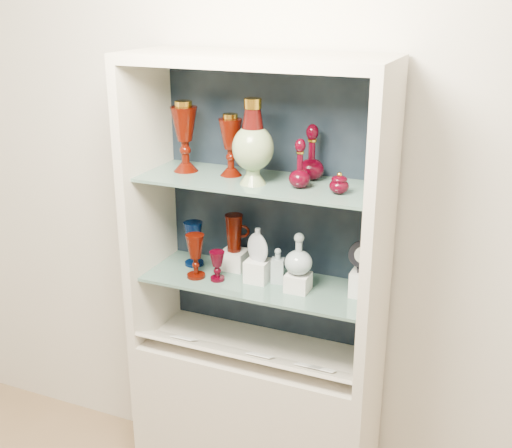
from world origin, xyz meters
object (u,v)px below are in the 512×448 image
at_px(pedestal_lamp_right, 231,145).
at_px(lidded_bowl, 339,183).
at_px(pedestal_lamp_left, 185,137).
at_px(ruby_goblet_tall, 195,256).
at_px(enamel_urn, 253,142).
at_px(ruby_goblet_small, 217,266).
at_px(ruby_pitcher, 234,233).
at_px(clear_square_bottle, 278,265).
at_px(cobalt_goblet, 194,244).
at_px(cameo_medallion, 363,256).
at_px(ruby_decanter_b, 312,151).
at_px(clear_round_decanter, 299,255).
at_px(ruby_decanter_a, 300,161).
at_px(flat_flask, 258,244).

distance_m(pedestal_lamp_right, lidded_bowl, 0.47).
distance_m(pedestal_lamp_left, ruby_goblet_tall, 0.48).
distance_m(pedestal_lamp_left, lidded_bowl, 0.66).
bearing_deg(enamel_urn, pedestal_lamp_left, 168.55).
xyz_separation_m(enamel_urn, ruby_goblet_small, (-0.15, -0.01, -0.52)).
distance_m(pedestal_lamp_left, ruby_pitcher, 0.44).
xyz_separation_m(pedestal_lamp_left, clear_square_bottle, (0.40, 0.00, -0.49)).
distance_m(cobalt_goblet, cameo_medallion, 0.73).
relative_size(ruby_decanter_b, cameo_medallion, 1.73).
height_order(ruby_pitcher, cameo_medallion, ruby_pitcher).
height_order(lidded_bowl, clear_round_decanter, lidded_bowl).
xyz_separation_m(pedestal_lamp_left, lidded_bowl, (0.65, -0.06, -0.10)).
height_order(pedestal_lamp_left, ruby_pitcher, pedestal_lamp_left).
height_order(pedestal_lamp_left, ruby_decanter_a, pedestal_lamp_left).
distance_m(cobalt_goblet, clear_round_decanter, 0.50).
distance_m(ruby_goblet_small, cameo_medallion, 0.58).
relative_size(ruby_goblet_tall, cameo_medallion, 1.40).
distance_m(pedestal_lamp_left, ruby_goblet_small, 0.53).
height_order(pedestal_lamp_right, ruby_decanter_b, pedestal_lamp_right).
bearing_deg(cameo_medallion, pedestal_lamp_right, 161.72).
bearing_deg(ruby_goblet_small, flat_flask, 19.75).
bearing_deg(flat_flask, ruby_goblet_small, -142.64).
bearing_deg(lidded_bowl, flat_flask, 172.65).
xyz_separation_m(pedestal_lamp_right, flat_flask, (0.12, -0.03, -0.38)).
height_order(pedestal_lamp_right, clear_round_decanter, pedestal_lamp_right).
height_order(cobalt_goblet, ruby_goblet_tall, cobalt_goblet).
height_order(ruby_goblet_small, clear_square_bottle, clear_square_bottle).
height_order(lidded_bowl, cameo_medallion, lidded_bowl).
bearing_deg(clear_square_bottle, pedestal_lamp_left, -179.49).
height_order(ruby_decanter_a, clear_square_bottle, ruby_decanter_a).
bearing_deg(enamel_urn, ruby_goblet_small, -177.38).
bearing_deg(ruby_goblet_tall, clear_round_decanter, 5.87).
bearing_deg(ruby_pitcher, ruby_goblet_small, -115.56).
bearing_deg(enamel_urn, flat_flask, 91.13).
bearing_deg(ruby_goblet_tall, ruby_decanter_b, 19.33).
height_order(lidded_bowl, ruby_goblet_small, lidded_bowl).
xyz_separation_m(lidded_bowl, cobalt_goblet, (-0.64, 0.09, -0.36)).
xyz_separation_m(pedestal_lamp_right, cameo_medallion, (0.54, 0.00, -0.37)).
distance_m(pedestal_lamp_right, ruby_pitcher, 0.39).
bearing_deg(ruby_goblet_tall, enamel_urn, 3.46).
bearing_deg(enamel_urn, cameo_medallion, 10.72).
height_order(ruby_pitcher, clear_round_decanter, ruby_pitcher).
distance_m(ruby_goblet_tall, cameo_medallion, 0.67).
relative_size(ruby_decanter_a, cobalt_goblet, 1.07).
distance_m(lidded_bowl, cobalt_goblet, 0.75).
bearing_deg(ruby_decanter_a, cameo_medallion, 14.31).
distance_m(ruby_decanter_b, cobalt_goblet, 0.66).
height_order(ruby_goblet_small, clear_round_decanter, clear_round_decanter).
xyz_separation_m(enamel_urn, cameo_medallion, (0.41, 0.08, -0.41)).
height_order(ruby_decanter_b, cobalt_goblet, ruby_decanter_b).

